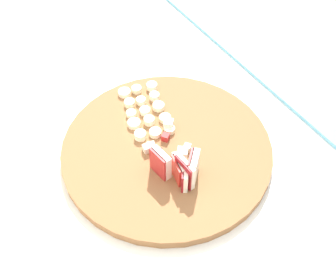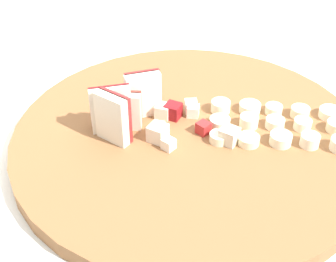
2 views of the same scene
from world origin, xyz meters
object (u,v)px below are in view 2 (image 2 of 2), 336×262
at_px(banana_slice_rows, 277,124).
at_px(apple_dice_pile, 182,123).
at_px(cutting_board, 190,137).
at_px(apple_wedge_fan, 122,108).

bearing_deg(banana_slice_rows, apple_dice_pile, 172.58).
xyz_separation_m(cutting_board, apple_wedge_fan, (-0.08, 0.02, 0.04)).
bearing_deg(cutting_board, banana_slice_rows, -4.90).
height_order(apple_wedge_fan, apple_dice_pile, apple_wedge_fan).
relative_size(cutting_board, banana_slice_rows, 2.45).
xyz_separation_m(cutting_board, banana_slice_rows, (0.11, -0.01, 0.02)).
height_order(cutting_board, banana_slice_rows, banana_slice_rows).
bearing_deg(banana_slice_rows, apple_wedge_fan, 170.91).
xyz_separation_m(apple_dice_pile, banana_slice_rows, (0.12, -0.02, -0.00)).
distance_m(cutting_board, apple_dice_pile, 0.02).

